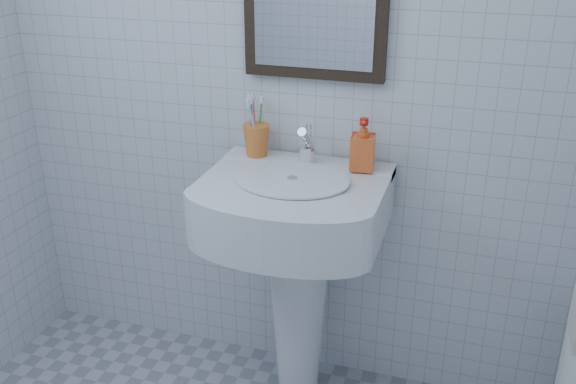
% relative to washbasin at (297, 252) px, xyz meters
% --- Properties ---
extents(wall_back, '(2.20, 0.02, 2.50)m').
position_rel_washbasin_xyz_m(wall_back, '(-0.13, 0.21, 0.61)').
color(wall_back, silver).
rests_on(wall_back, ground).
extents(washbasin, '(0.62, 0.46, 0.96)m').
position_rel_washbasin_xyz_m(washbasin, '(0.00, 0.00, 0.00)').
color(washbasin, white).
rests_on(washbasin, ground).
extents(faucet, '(0.06, 0.13, 0.15)m').
position_rel_washbasin_xyz_m(faucet, '(0.00, 0.11, 0.37)').
color(faucet, silver).
rests_on(faucet, washbasin).
extents(toothbrush_cup, '(0.11, 0.11, 0.12)m').
position_rel_washbasin_xyz_m(toothbrush_cup, '(-0.20, 0.13, 0.37)').
color(toothbrush_cup, orange).
rests_on(toothbrush_cup, washbasin).
extents(soap_dispenser, '(0.09, 0.09, 0.18)m').
position_rel_washbasin_xyz_m(soap_dispenser, '(0.20, 0.11, 0.40)').
color(soap_dispenser, '#C54313').
rests_on(soap_dispenser, washbasin).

